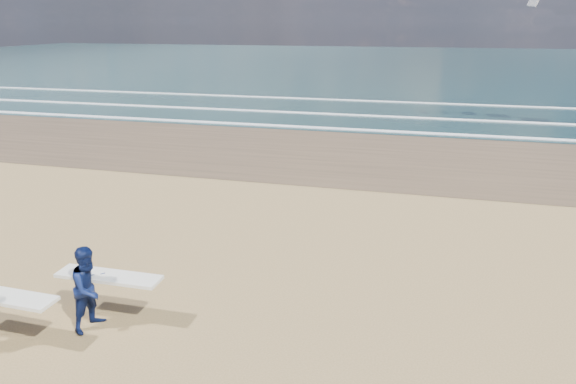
% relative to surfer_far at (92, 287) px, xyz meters
% --- Properties ---
extents(ocean, '(220.00, 100.00, 0.02)m').
position_rel_surfer_far_xyz_m(ocean, '(18.89, 70.08, -0.87)').
color(ocean, '#173133').
rests_on(ocean, ground).
extents(surfer_far, '(2.20, 1.11, 1.75)m').
position_rel_surfer_far_xyz_m(surfer_far, '(0.00, 0.00, 0.00)').
color(surfer_far, '#0D1949').
rests_on(surfer_far, ground).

